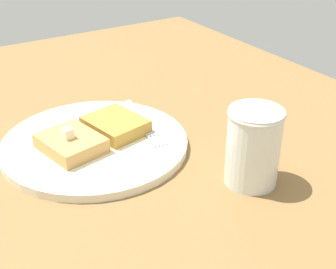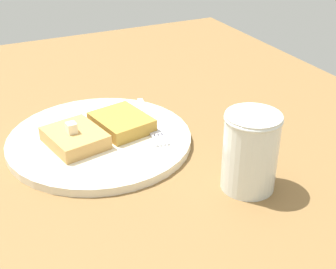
{
  "view_description": "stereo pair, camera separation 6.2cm",
  "coord_description": "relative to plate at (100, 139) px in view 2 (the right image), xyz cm",
  "views": [
    {
      "loc": [
        -14.74,
        -51.19,
        36.75
      ],
      "look_at": [
        14.33,
        -5.11,
        6.54
      ],
      "focal_mm": 50.0,
      "sensor_mm": 36.0,
      "label": 1
    },
    {
      "loc": [
        -9.3,
        -54.2,
        36.75
      ],
      "look_at": [
        14.33,
        -5.11,
        6.54
      ],
      "focal_mm": 50.0,
      "sensor_mm": 36.0,
      "label": 2
    }
  ],
  "objects": [
    {
      "name": "toast_slice_middle",
      "position": [
        3.81,
        0.79,
        1.56
      ],
      "size": [
        8.62,
        9.83,
        2.08
      ],
      "primitive_type": "cube",
      "rotation": [
        0.0,
        0.0,
        0.2
      ],
      "color": "#B18534",
      "rests_on": "plate"
    },
    {
      "name": "table_surface",
      "position": [
        -7.6,
        -4.16,
        -1.7
      ],
      "size": [
        116.13,
        116.13,
        2.04
      ],
      "primitive_type": "cube",
      "color": "brown",
      "rests_on": "ground"
    },
    {
      "name": "toast_slice_left",
      "position": [
        -3.81,
        -0.79,
        1.56
      ],
      "size": [
        8.62,
        9.83,
        2.08
      ],
      "primitive_type": "cube",
      "rotation": [
        0.0,
        0.0,
        0.2
      ],
      "color": "tan",
      "rests_on": "plate"
    },
    {
      "name": "syrup_jar",
      "position": [
        13.46,
        -18.54,
        4.04
      ],
      "size": [
        7.05,
        7.05,
        10.17
      ],
      "color": "#562C08",
      "rests_on": "table_surface"
    },
    {
      "name": "plate",
      "position": [
        0.0,
        0.0,
        0.0
      ],
      "size": [
        26.92,
        26.92,
        1.2
      ],
      "color": "silver",
      "rests_on": "table_surface"
    },
    {
      "name": "butter_pat_primary",
      "position": [
        -4.16,
        -0.92,
        3.34
      ],
      "size": [
        1.42,
        1.56,
        1.46
      ],
      "primitive_type": "cube",
      "rotation": [
        0.0,
        0.0,
        1.65
      ],
      "color": "#F9EECA",
      "rests_on": "toast_slice_left"
    },
    {
      "name": "fork",
      "position": [
        8.49,
        0.14,
        0.7
      ],
      "size": [
        4.38,
        15.99,
        0.36
      ],
      "color": "silver",
      "rests_on": "plate"
    }
  ]
}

